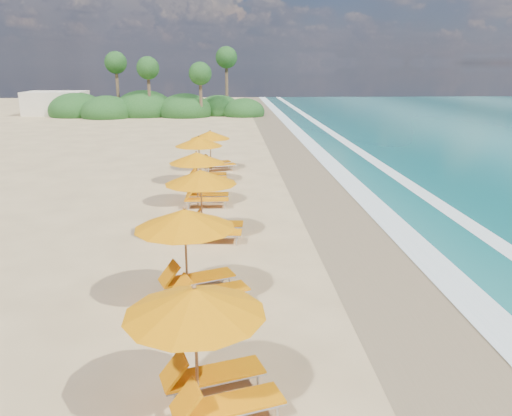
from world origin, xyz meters
TOP-DOWN VIEW (x-y plane):
  - ground at (0.00, 0.00)m, footprint 160.00×160.00m
  - wet_sand at (4.00, 0.00)m, footprint 4.00×160.00m
  - surf_foam at (6.70, 0.00)m, footprint 4.00×160.00m
  - station_1 at (-1.38, -9.33)m, footprint 3.20×3.11m
  - station_2 at (-1.90, -4.78)m, footprint 3.43×3.38m
  - station_3 at (-1.73, 0.28)m, footprint 2.95×2.76m
  - station_4 at (-2.15, 4.84)m, footprint 2.65×2.44m
  - station_5 at (-2.28, 9.23)m, footprint 2.73×2.52m
  - station_6 at (-1.82, 12.76)m, footprint 3.04×2.97m
  - treeline at (-9.94, 45.51)m, footprint 25.80×8.80m
  - beach_building at (-22.00, 48.00)m, footprint 7.00×5.00m

SIDE VIEW (x-z plane):
  - ground at x=0.00m, z-range 0.00..0.00m
  - wet_sand at x=4.00m, z-range 0.00..0.01m
  - surf_foam at x=6.70m, z-range 0.02..0.03m
  - treeline at x=-9.94m, z-range -3.87..5.86m
  - station_6 at x=-1.82m, z-range 0.14..2.54m
  - station_4 at x=-2.15m, z-range 0.15..2.62m
  - beach_building at x=-22.00m, z-range 0.00..2.80m
  - station_1 at x=-1.38m, z-range 0.15..2.68m
  - station_5 at x=-2.28m, z-range 0.15..2.70m
  - station_3 at x=-1.73m, z-range 0.16..2.76m
  - station_2 at x=-1.90m, z-range 0.16..2.81m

